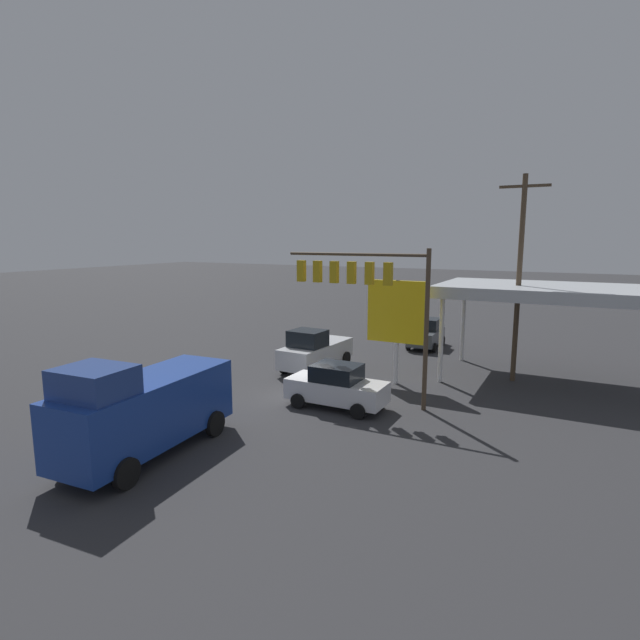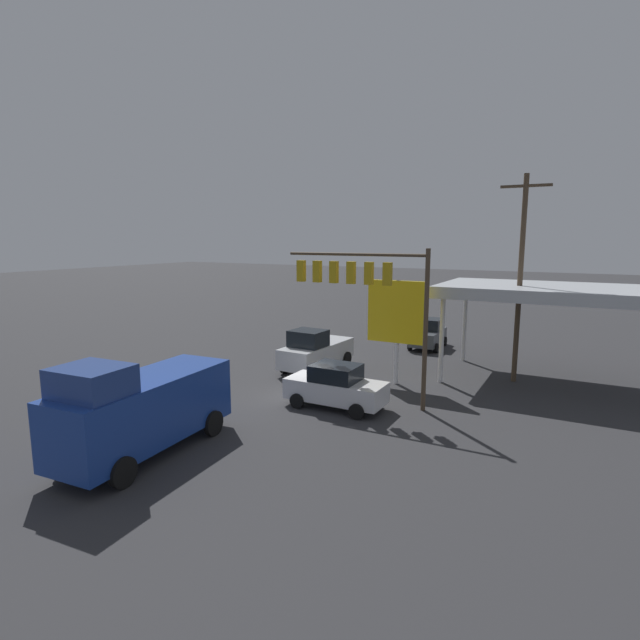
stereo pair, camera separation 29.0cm
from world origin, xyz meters
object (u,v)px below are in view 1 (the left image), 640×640
object	(u,v)px
price_sign	(397,314)
hatchback_crossing	(426,334)
delivery_truck	(143,408)
utility_pole	(519,275)
sedan_waiting	(337,386)
pickup_parked	(315,351)
traffic_signal_assembly	(363,283)

from	to	relation	value
price_sign	hatchback_crossing	world-z (taller)	price_sign
price_sign	delivery_truck	xyz separation A→B (m)	(4.71, 12.27, -1.91)
utility_pole	sedan_waiting	distance (m)	11.27
price_sign	pickup_parked	distance (m)	5.56
delivery_truck	hatchback_crossing	world-z (taller)	delivery_truck
utility_pole	hatchback_crossing	world-z (taller)	utility_pole
utility_pole	sedan_waiting	bearing A→B (deg)	51.92
price_sign	traffic_signal_assembly	bearing A→B (deg)	80.74
hatchback_crossing	price_sign	bearing A→B (deg)	4.50
sedan_waiting	utility_pole	bearing A→B (deg)	-127.97
price_sign	delivery_truck	bearing A→B (deg)	69.01
pickup_parked	hatchback_crossing	distance (m)	9.62
utility_pole	sedan_waiting	xyz separation A→B (m)	(6.35, 8.10, -4.60)
delivery_truck	pickup_parked	bearing A→B (deg)	177.27
sedan_waiting	traffic_signal_assembly	bearing A→B (deg)	-109.96
traffic_signal_assembly	pickup_parked	world-z (taller)	traffic_signal_assembly
price_sign	sedan_waiting	world-z (taller)	price_sign
traffic_signal_assembly	utility_pole	size ratio (longest dim) A/B	0.66
traffic_signal_assembly	pickup_parked	size ratio (longest dim) A/B	1.32
traffic_signal_assembly	utility_pole	distance (m)	8.79
hatchback_crossing	sedan_waiting	bearing A→B (deg)	-2.09
traffic_signal_assembly	delivery_truck	distance (m)	10.61
traffic_signal_assembly	sedan_waiting	xyz separation A→B (m)	(0.55, 1.50, -4.45)
sedan_waiting	hatchback_crossing	world-z (taller)	hatchback_crossing
price_sign	hatchback_crossing	distance (m)	9.59
sedan_waiting	hatchback_crossing	size ratio (longest dim) A/B	1.14
price_sign	hatchback_crossing	bearing A→B (deg)	-83.63
utility_pole	sedan_waiting	world-z (taller)	utility_pole
price_sign	sedan_waiting	distance (m)	5.54
pickup_parked	sedan_waiting	bearing A→B (deg)	40.15
delivery_truck	hatchback_crossing	distance (m)	21.75
price_sign	pickup_parked	xyz separation A→B (m)	(4.95, -0.38, -2.50)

